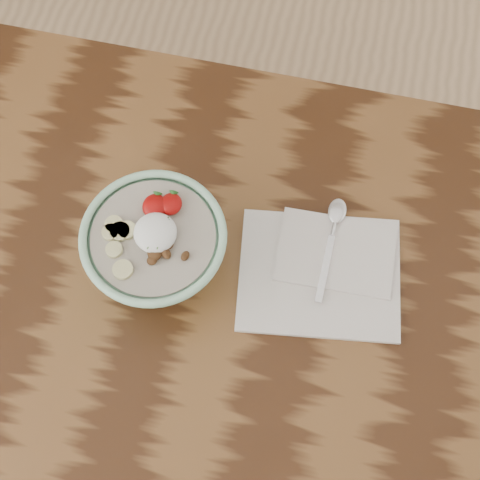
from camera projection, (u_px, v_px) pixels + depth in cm
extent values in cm
cube|color=#371D0D|center=(156.00, 305.00, 103.81)|extent=(160.00, 90.00, 4.00)
cylinder|color=#A1D9B4|center=(161.00, 263.00, 103.60)|extent=(9.20, 9.20, 1.31)
torus|color=#A1D9B4|center=(153.00, 236.00, 93.66)|extent=(20.93, 20.93, 1.21)
cylinder|color=#B7AA97|center=(153.00, 238.00, 94.27)|extent=(17.75, 17.75, 1.10)
ellipsoid|color=white|center=(155.00, 233.00, 92.71)|extent=(6.08, 6.08, 3.34)
ellipsoid|color=#920706|center=(154.00, 206.00, 94.50)|extent=(3.45, 3.79, 1.90)
cone|color=#286623|center=(157.00, 195.00, 94.79)|extent=(1.40, 1.03, 1.52)
ellipsoid|color=#920706|center=(171.00, 204.00, 94.70)|extent=(3.18, 3.49, 1.75)
cone|color=#286623|center=(173.00, 194.00, 94.95)|extent=(1.40, 1.03, 1.52)
cylinder|color=#CBC586|center=(120.00, 231.00, 93.62)|extent=(2.85, 2.85, 0.70)
cylinder|color=#CBC586|center=(114.00, 224.00, 94.03)|extent=(2.62, 2.62, 0.70)
cylinder|color=#CBC586|center=(127.00, 230.00, 93.70)|extent=(2.72, 2.72, 0.70)
cylinder|color=#CBC586|center=(123.00, 270.00, 91.47)|extent=(2.84, 2.84, 0.70)
cylinder|color=#CBC586|center=(111.00, 232.00, 93.57)|extent=(2.45, 2.45, 0.70)
cylinder|color=#CBC586|center=(114.00, 250.00, 92.58)|extent=(2.38, 2.38, 0.70)
ellipsoid|color=#4D2D16|center=(152.00, 261.00, 91.88)|extent=(1.66, 1.61, 0.75)
ellipsoid|color=#4D2D16|center=(168.00, 244.00, 92.73)|extent=(2.21, 2.18, 1.10)
ellipsoid|color=#4D2D16|center=(155.00, 253.00, 92.04)|extent=(2.40, 2.45, 1.26)
ellipsoid|color=#4D2D16|center=(156.00, 256.00, 92.07)|extent=(2.14, 2.16, 1.20)
ellipsoid|color=#4D2D16|center=(171.00, 239.00, 93.12)|extent=(1.88, 1.87, 0.89)
ellipsoid|color=#4D2D16|center=(185.00, 256.00, 92.09)|extent=(1.46, 1.77, 1.18)
ellipsoid|color=#4D2D16|center=(153.00, 258.00, 92.00)|extent=(1.52, 1.61, 0.92)
ellipsoid|color=#4D2D16|center=(166.00, 254.00, 92.14)|extent=(2.13, 2.16, 1.38)
cylinder|color=#4A7531|center=(163.00, 225.00, 92.23)|extent=(1.27, 0.41, 0.22)
cylinder|color=#4A7531|center=(156.00, 222.00, 92.43)|extent=(1.20, 1.02, 0.23)
cylinder|color=#4A7531|center=(167.00, 224.00, 92.31)|extent=(0.53, 1.53, 0.23)
cylinder|color=#4A7531|center=(149.00, 228.00, 92.10)|extent=(1.29, 1.02, 0.23)
cylinder|color=#4A7531|center=(151.00, 244.00, 91.19)|extent=(0.78, 1.68, 0.24)
cylinder|color=#4A7531|center=(163.00, 220.00, 92.55)|extent=(1.42, 1.13, 0.24)
cylinder|color=#4A7531|center=(154.00, 224.00, 92.29)|extent=(0.92, 1.82, 0.25)
cylinder|color=#4A7531|center=(159.00, 244.00, 91.19)|extent=(0.31, 1.61, 0.24)
cylinder|color=#4A7531|center=(149.00, 244.00, 91.20)|extent=(1.20, 0.75, 0.22)
cylinder|color=#4A7531|center=(143.00, 236.00, 91.65)|extent=(1.41, 0.43, 0.23)
cylinder|color=#4A7531|center=(159.00, 235.00, 91.66)|extent=(1.13, 1.63, 0.24)
cube|color=silver|center=(319.00, 274.00, 103.07)|extent=(27.13, 23.07, 0.95)
cube|color=silver|center=(336.00, 253.00, 103.61)|extent=(18.40, 12.88, 0.57)
cube|color=silver|center=(325.00, 268.00, 102.15)|extent=(1.35, 11.18, 0.34)
cylinder|color=silver|center=(334.00, 227.00, 104.57)|extent=(0.75, 2.93, 0.68)
ellipsoid|color=silver|center=(337.00, 211.00, 105.48)|extent=(3.08, 4.53, 0.92)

